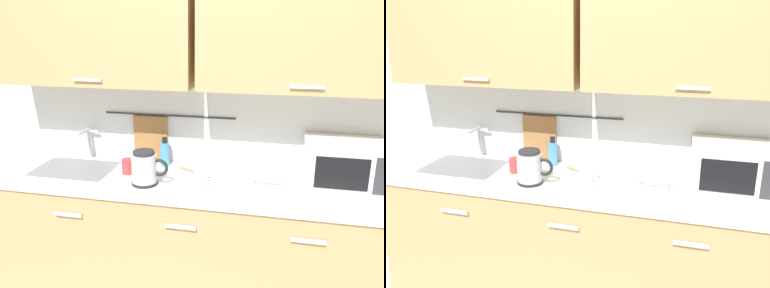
% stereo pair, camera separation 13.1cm
% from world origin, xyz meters
% --- Properties ---
extents(counter_unit, '(2.53, 0.64, 0.90)m').
position_xyz_m(counter_unit, '(-0.01, 0.30, 0.46)').
color(counter_unit, tan).
rests_on(counter_unit, ground).
extents(back_wall_assembly, '(3.70, 0.41, 2.50)m').
position_xyz_m(back_wall_assembly, '(-0.00, 0.53, 1.52)').
color(back_wall_assembly, silver).
rests_on(back_wall_assembly, ground).
extents(sink_faucet, '(0.09, 0.17, 0.22)m').
position_xyz_m(sink_faucet, '(-0.80, 0.53, 1.04)').
color(sink_faucet, '#B2B5BA').
rests_on(sink_faucet, counter_unit).
extents(microwave, '(0.46, 0.35, 0.27)m').
position_xyz_m(microwave, '(0.89, 0.41, 1.04)').
color(microwave, white).
rests_on(microwave, counter_unit).
extents(electric_kettle, '(0.23, 0.16, 0.21)m').
position_xyz_m(electric_kettle, '(-0.26, 0.17, 1.00)').
color(electric_kettle, black).
rests_on(electric_kettle, counter_unit).
extents(dish_soap_bottle, '(0.06, 0.06, 0.20)m').
position_xyz_m(dish_soap_bottle, '(-0.24, 0.51, 0.99)').
color(dish_soap_bottle, '#3F8CD8').
rests_on(dish_soap_bottle, counter_unit).
extents(mug_near_sink, '(0.12, 0.08, 0.09)m').
position_xyz_m(mug_near_sink, '(-0.42, 0.32, 0.95)').
color(mug_near_sink, red).
rests_on(mug_near_sink, counter_unit).
extents(mixing_bowl, '(0.21, 0.21, 0.08)m').
position_xyz_m(mixing_bowl, '(0.47, 0.30, 0.94)').
color(mixing_bowl, silver).
rests_on(mixing_bowl, counter_unit).
extents(mug_by_kettle, '(0.12, 0.08, 0.09)m').
position_xyz_m(mug_by_kettle, '(0.07, 0.21, 0.95)').
color(mug_by_kettle, silver).
rests_on(mug_by_kettle, counter_unit).
extents(wooden_spoon, '(0.26, 0.15, 0.01)m').
position_xyz_m(wooden_spoon, '(0.03, 0.40, 0.91)').
color(wooden_spoon, '#9E7042').
rests_on(wooden_spoon, counter_unit).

